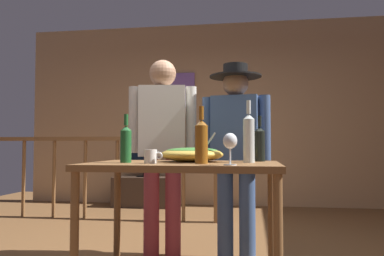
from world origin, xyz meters
TOP-DOWN VIEW (x-y plane):
  - back_wall at (0.00, 2.95)m, footprint 6.26×0.10m
  - framed_picture at (-0.63, 2.89)m, footprint 0.46×0.03m
  - stair_railing at (-0.97, 1.55)m, footprint 3.05×0.10m
  - tv_console at (-1.14, 2.60)m, footprint 0.90×0.40m
  - flat_screen_tv at (-1.14, 2.56)m, footprint 0.46×0.12m
  - serving_table at (0.04, -0.65)m, footprint 1.22×0.79m
  - salad_bowl at (0.08, -0.51)m, footprint 0.43×0.43m
  - wine_glass at (0.36, -0.96)m, footprint 0.08×0.08m
  - wine_bottle_dark at (0.53, -0.38)m, footprint 0.07×0.07m
  - wine_bottle_clear at (0.46, -0.59)m, footprint 0.07×0.07m
  - wine_bottle_green at (-0.32, -0.72)m, footprint 0.07×0.07m
  - wine_bottle_amber at (0.18, -0.79)m, footprint 0.08×0.08m
  - mug_white at (-0.14, -0.78)m, footprint 0.11×0.08m
  - person_standing_left at (-0.26, 0.06)m, footprint 0.57×0.27m
  - person_standing_right at (0.35, 0.06)m, footprint 0.56×0.43m

SIDE VIEW (x-z plane):
  - tv_console at x=-1.14m, z-range 0.00..0.45m
  - stair_railing at x=-0.97m, z-range 0.11..1.19m
  - flat_screen_tv at x=-1.14m, z-range 0.48..0.86m
  - serving_table at x=0.04m, z-range 0.32..1.12m
  - mug_white at x=-0.14m, z-range 0.81..0.89m
  - salad_bowl at x=0.08m, z-range 0.75..0.97m
  - wine_bottle_green at x=-0.32m, z-range 0.78..1.09m
  - wine_bottle_dark at x=0.53m, z-range 0.77..1.09m
  - wine_glass at x=0.36m, z-range 0.84..1.02m
  - person_standing_right at x=0.35m, z-range 0.14..1.73m
  - wine_bottle_amber at x=0.18m, z-range 0.77..1.12m
  - person_standing_left at x=-0.26m, z-range 0.15..1.79m
  - wine_bottle_clear at x=0.46m, z-range 0.77..1.17m
  - back_wall at x=0.00m, z-range 0.00..2.84m
  - framed_picture at x=-0.63m, z-range 1.52..2.07m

